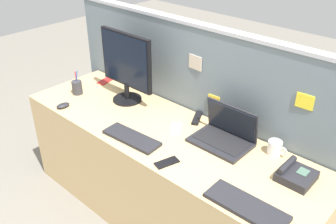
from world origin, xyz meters
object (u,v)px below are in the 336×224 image
object	(u,v)px
keyboard_spare	(132,138)
cell_phone_black_slab	(167,163)
tv_remote	(197,118)
computer_mouse_right_hand	(63,105)
laptop	(225,134)
keyboard_main	(246,206)
cell_phone_silver_slab	(176,128)
coffee_mug	(275,148)
pen_cup	(77,87)
desktop_monitor	(126,64)
desk_phone	(295,175)
cell_phone_red_case	(105,81)

from	to	relation	value
keyboard_spare	cell_phone_black_slab	distance (m)	0.33
tv_remote	computer_mouse_right_hand	bearing A→B (deg)	-174.74
laptop	keyboard_main	distance (m)	0.58
cell_phone_silver_slab	cell_phone_black_slab	bearing A→B (deg)	-92.64
keyboard_main	coffee_mug	xyz separation A→B (m)	(-0.12, 0.50, 0.03)
keyboard_spare	pen_cup	distance (m)	0.80
keyboard_spare	pen_cup	xyz separation A→B (m)	(-0.78, 0.15, 0.04)
desktop_monitor	keyboard_spare	size ratio (longest dim) A/B	1.32
laptop	desk_phone	size ratio (longest dim) A/B	1.95
desktop_monitor	cell_phone_silver_slab	world-z (taller)	desktop_monitor
cell_phone_black_slab	cell_phone_red_case	distance (m)	1.22
computer_mouse_right_hand	cell_phone_black_slab	distance (m)	1.00
laptop	tv_remote	world-z (taller)	laptop
laptop	coffee_mug	world-z (taller)	laptop
desk_phone	tv_remote	world-z (taller)	desk_phone
keyboard_main	computer_mouse_right_hand	distance (m)	1.53
desk_phone	cell_phone_black_slab	bearing A→B (deg)	-148.93
laptop	desk_phone	world-z (taller)	laptop
cell_phone_silver_slab	coffee_mug	bearing A→B (deg)	-19.14
computer_mouse_right_hand	pen_cup	size ratio (longest dim) A/B	0.53
cell_phone_silver_slab	coffee_mug	distance (m)	0.64
pen_cup	keyboard_main	bearing A→B (deg)	-6.30
tv_remote	cell_phone_black_slab	bearing A→B (deg)	-97.67
pen_cup	cell_phone_red_case	xyz separation A→B (m)	(-0.02, 0.28, -0.05)
desk_phone	cell_phone_black_slab	distance (m)	0.71
keyboard_spare	cell_phone_black_slab	size ratio (longest dim) A/B	2.79
cell_phone_red_case	cell_phone_silver_slab	bearing A→B (deg)	-21.14
coffee_mug	cell_phone_red_case	bearing A→B (deg)	-178.78
keyboard_spare	desk_phone	bearing A→B (deg)	15.68
keyboard_main	coffee_mug	bearing A→B (deg)	102.45
desk_phone	computer_mouse_right_hand	world-z (taller)	desk_phone
computer_mouse_right_hand	cell_phone_silver_slab	bearing A→B (deg)	28.27
tv_remote	cell_phone_silver_slab	bearing A→B (deg)	-125.10
desk_phone	computer_mouse_right_hand	bearing A→B (deg)	-166.45
keyboard_spare	tv_remote	distance (m)	0.50
cell_phone_silver_slab	coffee_mug	xyz separation A→B (m)	(0.61, 0.19, 0.04)
desk_phone	cell_phone_silver_slab	distance (m)	0.81
keyboard_main	keyboard_spare	world-z (taller)	same
desk_phone	cell_phone_silver_slab	world-z (taller)	desk_phone
desktop_monitor	keyboard_spare	distance (m)	0.61
coffee_mug	cell_phone_black_slab	bearing A→B (deg)	-129.39
keyboard_main	cell_phone_black_slab	bearing A→B (deg)	179.11
desktop_monitor	computer_mouse_right_hand	size ratio (longest dim) A/B	5.20
desktop_monitor	laptop	distance (m)	0.89
laptop	computer_mouse_right_hand	size ratio (longest dim) A/B	3.60
keyboard_spare	tv_remote	bearing A→B (deg)	68.37
computer_mouse_right_hand	coffee_mug	xyz separation A→B (m)	(1.41, 0.52, 0.03)
pen_cup	tv_remote	xyz separation A→B (m)	(0.93, 0.32, -0.04)
coffee_mug	desktop_monitor	bearing A→B (deg)	-174.00
keyboard_spare	computer_mouse_right_hand	distance (m)	0.68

